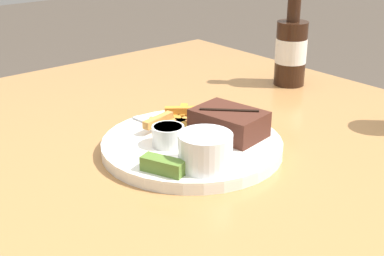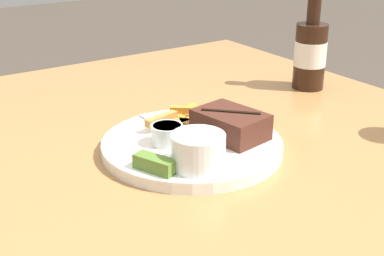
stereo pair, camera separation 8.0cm
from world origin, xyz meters
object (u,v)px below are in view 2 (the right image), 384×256
dinner_plate (192,146)px  knife_utensil (211,135)px  steak_portion (230,124)px  beer_bottle (310,52)px  pickle_spear (155,164)px  coleslaw_cup (198,149)px  dipping_sauce_cup (167,134)px  fork_utensil (163,125)px

dinner_plate → knife_utensil: size_ratio=1.68×
steak_portion → beer_bottle: bearing=114.7°
dinner_plate → steak_portion: (0.02, 0.06, 0.03)m
dinner_plate → pickle_spear: bearing=-60.2°
coleslaw_cup → pickle_spear: (-0.02, -0.05, -0.02)m
steak_portion → dipping_sauce_cup: bearing=-107.5°
dipping_sauce_cup → fork_utensil: size_ratio=0.36×
pickle_spear → fork_utensil: bearing=144.7°
dipping_sauce_cup → beer_bottle: bearing=105.6°
dinner_plate → dipping_sauce_cup: dipping_sauce_cup is taller
coleslaw_cup → pickle_spear: 0.06m
dinner_plate → coleslaw_cup: (0.08, -0.04, 0.04)m
coleslaw_cup → dipping_sauce_cup: size_ratio=1.54×
dinner_plate → steak_portion: steak_portion is taller
pickle_spear → fork_utensil: size_ratio=0.48×
steak_portion → fork_utensil: size_ratio=0.87×
pickle_spear → beer_bottle: size_ratio=0.30×
pickle_spear → fork_utensil: 0.16m
steak_portion → coleslaw_cup: bearing=-59.6°
coleslaw_cup → beer_bottle: bearing=116.1°
dipping_sauce_cup → knife_utensil: dipping_sauce_cup is taller
coleslaw_cup → pickle_spear: size_ratio=1.16×
steak_portion → pickle_spear: size_ratio=1.83×
dipping_sauce_cup → knife_utensil: (0.01, 0.07, -0.01)m
dinner_plate → beer_bottle: (-0.12, 0.37, 0.07)m
beer_bottle → coleslaw_cup: bearing=-63.9°
coleslaw_cup → beer_bottle: (-0.20, 0.41, 0.03)m
fork_utensil → knife_utensil: (0.08, 0.04, 0.00)m
dinner_plate → pickle_spear: pickle_spear is taller
dipping_sauce_cup → coleslaw_cup: bearing=-3.3°
dinner_plate → fork_utensil: (-0.07, -0.01, 0.01)m
dinner_plate → coleslaw_cup: coleslaw_cup is taller
dipping_sauce_cup → fork_utensil: (-0.06, 0.03, -0.01)m
dinner_plate → fork_utensil: fork_utensil is taller
steak_portion → dipping_sauce_cup: (-0.03, -0.10, -0.00)m
dipping_sauce_cup → knife_utensil: 0.07m
coleslaw_cup → dipping_sauce_cup: coleslaw_cup is taller
dipping_sauce_cup → knife_utensil: size_ratio=0.30×
knife_utensil → beer_bottle: size_ratio=0.77×
coleslaw_cup → fork_utensil: coleslaw_cup is taller
pickle_spear → coleslaw_cup: bearing=66.7°
steak_portion → pickle_spear: 0.16m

